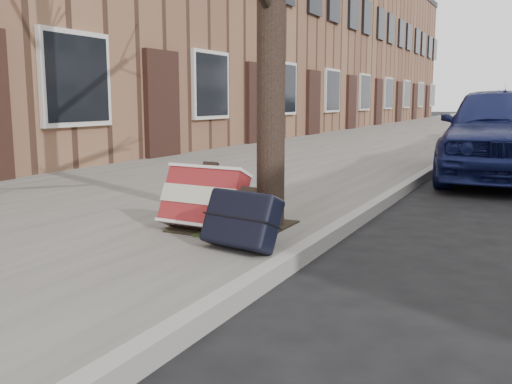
% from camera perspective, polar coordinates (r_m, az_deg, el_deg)
% --- Properties ---
extents(ground, '(120.00, 120.00, 0.00)m').
position_cam_1_polar(ground, '(3.16, 20.39, -13.30)').
color(ground, black).
rests_on(ground, ground).
extents(near_sidewalk, '(5.00, 70.00, 0.12)m').
position_cam_1_polar(near_sidewalk, '(18.39, 13.99, 5.40)').
color(near_sidewalk, gray).
rests_on(near_sidewalk, ground).
extents(house_near, '(6.80, 40.00, 7.00)m').
position_cam_1_polar(house_near, '(21.46, -1.14, 15.37)').
color(house_near, brown).
rests_on(house_near, ground).
extents(dirt_patch, '(0.85, 0.85, 0.02)m').
position_cam_1_polar(dirt_patch, '(4.81, -2.22, -3.44)').
color(dirt_patch, black).
rests_on(dirt_patch, near_sidewalk).
extents(suitcase_red, '(0.71, 0.42, 0.53)m').
position_cam_1_polar(suitcase_red, '(4.65, -5.26, -0.66)').
color(suitcase_red, maroon).
rests_on(suitcase_red, near_sidewalk).
extents(suitcase_navy, '(0.62, 0.43, 0.44)m').
position_cam_1_polar(suitcase_navy, '(4.05, -1.46, -2.74)').
color(suitcase_navy, black).
rests_on(suitcase_navy, near_sidewalk).
extents(car_near_front, '(1.98, 4.31, 1.43)m').
position_cam_1_polar(car_near_front, '(9.29, 23.41, 5.57)').
color(car_near_front, navy).
rests_on(car_near_front, ground).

